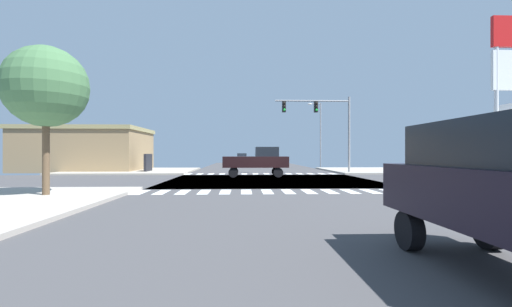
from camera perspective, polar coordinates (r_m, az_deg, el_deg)
name	(u,v)px	position (r m, az deg, el deg)	size (l,w,h in m)	color
ground	(270,180)	(23.90, 2.39, -4.46)	(90.00, 90.00, 0.05)	#3E3E40
sidewalk_corner_ne	(384,170)	(38.78, 20.40, -2.61)	(12.00, 12.00, 0.14)	#A09B91
sidewalk_corner_nw	(134,171)	(37.46, -19.48, -2.70)	(12.00, 12.00, 0.14)	#A1998B
crosswalk_near	(278,192)	(16.63, 3.60, -6.30)	(13.50, 2.00, 0.01)	silver
crosswalk_far	(261,174)	(31.15, 0.83, -3.37)	(13.50, 2.00, 0.01)	silver
traffic_signal_mast	(321,117)	(32.36, 10.71, 6.01)	(6.95, 0.55, 7.07)	gray
gas_station_sign	(509,71)	(19.71, 36.32, 10.93)	(1.60, 0.20, 8.04)	silver
street_lamp	(319,129)	(45.89, 10.33, 3.98)	(1.78, 0.32, 8.45)	gray
bank_building	(88,149)	(40.60, -26.01, 0.63)	(13.27, 9.25, 4.54)	#8E7451
sidewalk_tree	(46,87)	(16.77, -31.37, 9.34)	(3.31, 3.31, 6.22)	brown
pickup_nearside_1	(258,160)	(27.28, 0.28, -1.14)	(5.10, 2.00, 2.35)	black
sedan_leading_2	(242,158)	(57.76, -2.35, -0.72)	(1.80, 4.30, 1.88)	black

